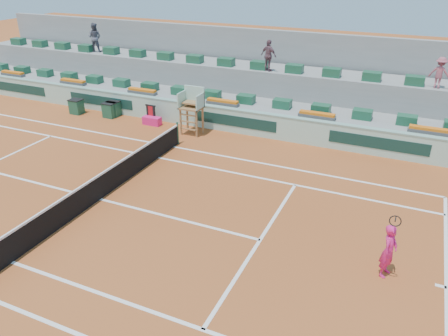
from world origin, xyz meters
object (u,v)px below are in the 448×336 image
Objects in this scene: umpire_chair at (192,104)px; drink_cooler_a at (114,109)px; player_bag at (152,121)px; tennis_player at (389,251)px.

drink_cooler_a is (-5.39, 0.54, -1.12)m from umpire_chair.
drink_cooler_a reaches higher than player_bag.
drink_cooler_a is at bearing 152.48° from tennis_player.
player_bag is 2.83m from drink_cooler_a.
umpire_chair reaches higher than player_bag.
player_bag is at bearing 176.26° from umpire_chair.
tennis_player is at bearing -36.58° from umpire_chair.
drink_cooler_a is at bearing 172.39° from player_bag.
umpire_chair is (2.59, -0.17, 1.32)m from player_bag.
umpire_chair reaches higher than tennis_player.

